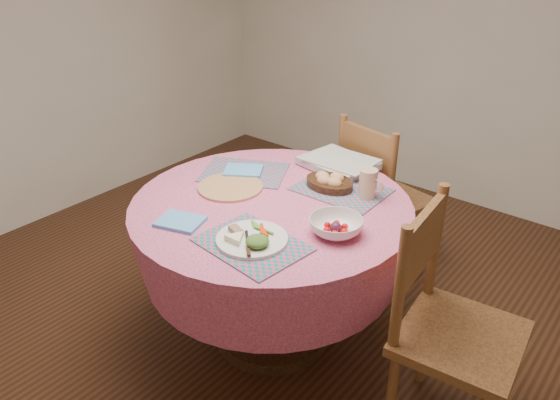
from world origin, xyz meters
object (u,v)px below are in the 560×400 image
at_px(dining_table, 271,240).
at_px(fruit_bowl, 336,226).
at_px(wicker_trivet, 230,187).
at_px(dinner_plate, 252,238).
at_px(latte_mug, 368,183).
at_px(chair_back, 379,195).
at_px(chair_right, 447,323).
at_px(bread_bowl, 329,181).

height_order(dining_table, fruit_bowl, fruit_bowl).
bearing_deg(wicker_trivet, fruit_bowl, -2.95).
xyz_separation_m(dinner_plate, latte_mug, (0.15, 0.61, 0.05)).
distance_m(chair_back, fruit_bowl, 0.95).
relative_size(dining_table, dinner_plate, 4.46).
bearing_deg(dinner_plate, dining_table, 117.55).
height_order(chair_back, latte_mug, chair_back).
relative_size(chair_back, dinner_plate, 3.37).
bearing_deg(chair_right, bread_bowl, 64.68).
bearing_deg(bread_bowl, chair_right, -19.44).
bearing_deg(wicker_trivet, dinner_plate, -36.49).
bearing_deg(latte_mug, dinner_plate, -103.57).
xyz_separation_m(chair_right, chair_back, (-0.75, 0.80, -0.02)).
xyz_separation_m(bread_bowl, latte_mug, (0.19, 0.03, 0.04)).
bearing_deg(fruit_bowl, bread_bowl, 127.96).
height_order(chair_back, fruit_bowl, chair_back).
bearing_deg(wicker_trivet, chair_back, 68.26).
bearing_deg(dinner_plate, chair_back, 93.27).
bearing_deg(chair_back, dining_table, 95.74).
height_order(dining_table, bread_bowl, bread_bowl).
bearing_deg(chair_back, dinner_plate, 105.44).
height_order(dining_table, chair_right, chair_right).
distance_m(chair_back, dinner_plate, 1.16).
relative_size(dinner_plate, bread_bowl, 1.21).
bearing_deg(chair_back, chair_right, 145.37).
relative_size(dining_table, chair_back, 1.32).
bearing_deg(chair_right, fruit_bowl, 91.60).
relative_size(chair_back, latte_mug, 7.19).
bearing_deg(latte_mug, chair_back, 112.25).
height_order(dining_table, dinner_plate, dinner_plate).
relative_size(dining_table, chair_right, 1.27).
distance_m(dinner_plate, latte_mug, 0.63).
xyz_separation_m(dinner_plate, bread_bowl, (-0.04, 0.58, 0.01)).
distance_m(dining_table, bread_bowl, 0.38).
bearing_deg(bread_bowl, wicker_trivet, -140.88).
height_order(chair_back, bread_bowl, chair_back).
height_order(wicker_trivet, latte_mug, latte_mug).
xyz_separation_m(dining_table, latte_mug, (0.30, 0.31, 0.27)).
bearing_deg(dining_table, chair_right, 1.59).
relative_size(dining_table, latte_mug, 9.52).
distance_m(wicker_trivet, fruit_bowl, 0.60).
relative_size(dining_table, fruit_bowl, 5.76).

